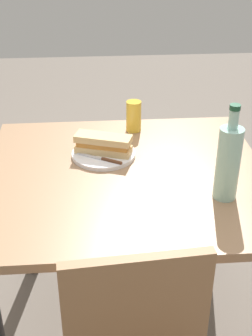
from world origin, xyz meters
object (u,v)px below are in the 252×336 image
(plate_near, at_px, (104,154))
(dining_table, at_px, (126,203))
(knife_near, at_px, (102,159))
(water_bottle, at_px, (228,162))
(beer_glass, at_px, (134,116))
(baguette_sandwich_near, at_px, (103,144))

(plate_near, bearing_deg, dining_table, 119.01)
(dining_table, distance_m, knife_near, 0.18)
(plate_near, xyz_separation_m, water_bottle, (-0.37, 0.30, 0.12))
(water_bottle, distance_m, beer_glass, 0.57)
(plate_near, distance_m, water_bottle, 0.49)
(dining_table, height_order, water_bottle, water_bottle)
(beer_glass, bearing_deg, knife_near, 62.73)
(baguette_sandwich_near, relative_size, water_bottle, 0.69)
(knife_near, height_order, beer_glass, beer_glass)
(knife_near, distance_m, beer_glass, 0.30)
(dining_table, xyz_separation_m, plate_near, (0.07, -0.13, 0.13))
(water_bottle, bearing_deg, knife_near, -32.86)
(baguette_sandwich_near, height_order, beer_glass, beer_glass)
(baguette_sandwich_near, bearing_deg, knife_near, 82.73)
(water_bottle, bearing_deg, plate_near, -38.94)
(baguette_sandwich_near, height_order, water_bottle, water_bottle)
(baguette_sandwich_near, xyz_separation_m, beer_glass, (-0.13, -0.21, 0.01))
(baguette_sandwich_near, distance_m, knife_near, 0.06)
(knife_near, bearing_deg, dining_table, 136.66)
(dining_table, relative_size, plate_near, 4.17)
(baguette_sandwich_near, bearing_deg, plate_near, 0.00)
(plate_near, bearing_deg, beer_glass, -121.73)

